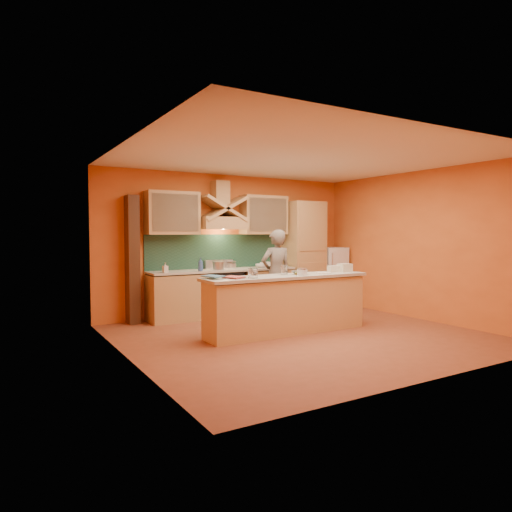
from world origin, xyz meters
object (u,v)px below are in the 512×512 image
person (276,274)px  kitchen_scale (302,272)px  fridge (330,276)px  stove (224,293)px  mixing_bowl (300,273)px

person → kitchen_scale: size_ratio=14.11×
fridge → kitchen_scale: 3.12m
stove → person: size_ratio=0.53×
kitchen_scale → person: bearing=61.0°
stove → person: person is taller
fridge → kitchen_scale: fridge is taller
person → mixing_bowl: bearing=81.1°
stove → kitchen_scale: 2.17m
fridge → person: person is taller
kitchen_scale → mixing_bowl: (0.07, 0.15, -0.02)m
mixing_bowl → person: bearing=76.2°
stove → mixing_bowl: (0.45, -1.91, 0.53)m
stove → fridge: 2.71m
stove → person: 1.13m
fridge → kitchen_scale: bearing=-138.3°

